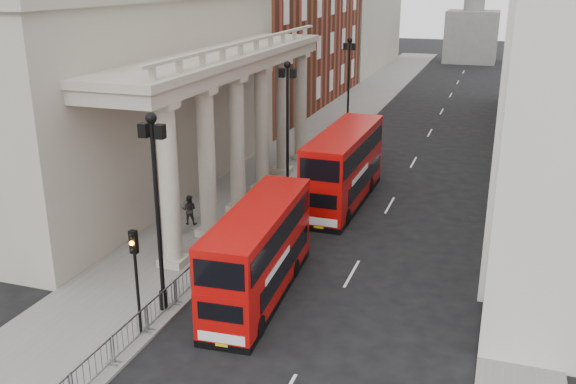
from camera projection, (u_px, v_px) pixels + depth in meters
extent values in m
plane|color=black|center=(124.00, 366.00, 23.04)|extent=(260.00, 260.00, 0.00)
cube|color=slate|center=(299.00, 151.00, 50.83)|extent=(6.00, 140.00, 0.12)
cube|color=slate|center=(519.00, 171.00, 45.81)|extent=(3.00, 140.00, 0.12)
cube|color=slate|center=(335.00, 154.00, 49.93)|extent=(0.20, 140.00, 0.14)
cube|color=#A49A8A|center=(129.00, 98.00, 40.45)|extent=(9.00, 28.00, 12.00)
cube|color=#60605E|center=(471.00, 37.00, 102.43)|extent=(8.00, 8.00, 8.00)
cylinder|color=black|center=(164.00, 300.00, 26.64)|extent=(0.36, 0.36, 0.80)
cylinder|color=black|center=(158.00, 219.00, 25.48)|extent=(0.18, 0.18, 8.00)
sphere|color=black|center=(151.00, 118.00, 24.17)|extent=(0.44, 0.44, 0.44)
cube|color=black|center=(160.00, 132.00, 24.22)|extent=(0.35, 0.35, 0.55)
cube|color=black|center=(144.00, 130.00, 24.43)|extent=(0.35, 0.35, 0.55)
cylinder|color=black|center=(288.00, 186.00, 40.99)|extent=(0.36, 0.36, 0.80)
cylinder|color=black|center=(288.00, 131.00, 39.83)|extent=(0.18, 0.18, 8.00)
sphere|color=black|center=(287.00, 65.00, 38.51)|extent=(0.44, 0.44, 0.44)
cube|color=black|center=(293.00, 73.00, 38.57)|extent=(0.35, 0.35, 0.55)
cube|color=black|center=(282.00, 73.00, 38.78)|extent=(0.35, 0.35, 0.55)
cylinder|color=black|center=(347.00, 131.00, 55.34)|extent=(0.36, 0.36, 0.80)
cylinder|color=black|center=(348.00, 90.00, 54.18)|extent=(0.18, 0.18, 8.00)
sphere|color=black|center=(350.00, 40.00, 52.86)|extent=(0.44, 0.44, 0.44)
cube|color=black|center=(354.00, 47.00, 52.92)|extent=(0.35, 0.35, 0.55)
cube|color=black|center=(346.00, 46.00, 53.13)|extent=(0.35, 0.35, 0.55)
cylinder|color=black|center=(138.00, 294.00, 24.40)|extent=(0.12, 0.12, 3.40)
cube|color=black|center=(134.00, 242.00, 23.71)|extent=(0.28, 0.22, 0.90)
sphere|color=black|center=(131.00, 236.00, 23.49)|extent=(0.18, 0.18, 0.18)
sphere|color=orange|center=(132.00, 243.00, 23.59)|extent=(0.18, 0.18, 0.18)
sphere|color=black|center=(132.00, 251.00, 23.69)|extent=(0.18, 0.18, 0.18)
cube|color=gray|center=(93.00, 368.00, 21.76)|extent=(0.50, 2.30, 1.10)
cube|color=gray|center=(130.00, 334.00, 23.87)|extent=(0.50, 2.30, 1.10)
cube|color=gray|center=(162.00, 304.00, 25.98)|extent=(0.50, 2.30, 1.10)
cube|color=gray|center=(188.00, 280.00, 28.08)|extent=(0.50, 2.30, 1.10)
cube|color=gray|center=(211.00, 258.00, 30.19)|extent=(0.50, 2.30, 1.10)
cube|color=gray|center=(231.00, 240.00, 32.30)|extent=(0.50, 2.30, 1.10)
cube|color=#B40A08|center=(259.00, 270.00, 27.79)|extent=(2.77, 9.42, 1.77)
cube|color=#B40A08|center=(259.00, 231.00, 27.20)|extent=(2.77, 9.42, 1.55)
cube|color=#B40A08|center=(258.00, 211.00, 26.91)|extent=(2.81, 9.45, 0.22)
cube|color=black|center=(260.00, 292.00, 28.12)|extent=(2.79, 9.42, 0.31)
cube|color=black|center=(259.00, 266.00, 27.72)|extent=(2.72, 7.65, 0.89)
cube|color=black|center=(259.00, 229.00, 27.17)|extent=(2.79, 8.89, 0.97)
cube|color=white|center=(221.00, 338.00, 23.75)|extent=(1.86, 0.16, 0.40)
cube|color=yellow|center=(222.00, 345.00, 23.83)|extent=(0.49, 0.06, 0.12)
cylinder|color=black|center=(210.00, 319.00, 25.33)|extent=(0.34, 0.90, 0.89)
cylinder|color=black|center=(259.00, 326.00, 24.83)|extent=(0.34, 0.90, 0.89)
cylinder|color=black|center=(253.00, 263.00, 30.26)|extent=(0.34, 0.90, 0.89)
cylinder|color=black|center=(294.00, 268.00, 29.76)|extent=(0.34, 0.90, 0.89)
cube|color=#B70A08|center=(344.00, 182.00, 39.21)|extent=(2.61, 10.47, 1.99)
cube|color=#B70A08|center=(344.00, 149.00, 38.55)|extent=(2.61, 10.47, 1.74)
cube|color=#B70A08|center=(345.00, 133.00, 38.23)|extent=(2.65, 10.51, 0.25)
cube|color=black|center=(343.00, 200.00, 39.59)|extent=(2.63, 10.47, 0.35)
cube|color=black|center=(344.00, 178.00, 39.13)|extent=(2.64, 8.48, 0.99)
cube|color=black|center=(345.00, 147.00, 38.52)|extent=(2.66, 9.87, 1.09)
cube|color=white|center=(319.00, 222.00, 34.78)|extent=(2.09, 0.08, 0.45)
cube|color=yellow|center=(319.00, 227.00, 34.88)|extent=(0.55, 0.05, 0.13)
cylinder|color=black|center=(308.00, 212.00, 36.60)|extent=(0.33, 1.00, 0.99)
cylinder|color=black|center=(346.00, 217.00, 35.89)|extent=(0.33, 1.00, 0.99)
cylinder|color=black|center=(336.00, 181.00, 42.01)|extent=(0.33, 1.00, 0.99)
cylinder|color=black|center=(370.00, 185.00, 41.31)|extent=(0.33, 1.00, 0.99)
imported|color=black|center=(176.00, 223.00, 33.79)|extent=(0.67, 0.52, 1.61)
imported|color=black|center=(189.00, 210.00, 35.61)|extent=(0.95, 0.82, 1.70)
imported|color=black|center=(263.00, 170.00, 42.67)|extent=(0.91, 0.64, 1.76)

